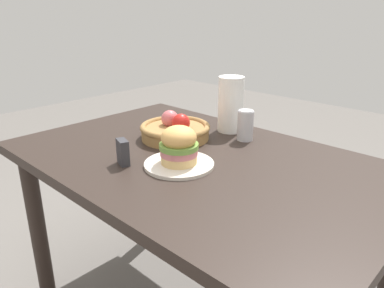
% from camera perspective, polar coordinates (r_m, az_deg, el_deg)
% --- Properties ---
extents(dining_table, '(1.40, 0.90, 0.75)m').
position_cam_1_polar(dining_table, '(1.40, 0.75, -5.85)').
color(dining_table, '#2D231E').
rests_on(dining_table, ground_plane).
extents(plate, '(0.24, 0.24, 0.01)m').
position_cam_1_polar(plate, '(1.28, -2.00, -3.14)').
color(plate, silver).
rests_on(plate, dining_table).
extents(sandwich, '(0.13, 0.13, 0.13)m').
position_cam_1_polar(sandwich, '(1.25, -2.04, -0.18)').
color(sandwich, '#E5BC75').
rests_on(sandwich, plate).
extents(soda_can, '(0.07, 0.07, 0.13)m').
position_cam_1_polar(soda_can, '(1.53, 8.21, 2.88)').
color(soda_can, silver).
rests_on(soda_can, dining_table).
extents(fruit_basket, '(0.29, 0.29, 0.11)m').
position_cam_1_polar(fruit_basket, '(1.54, -2.60, 2.23)').
color(fruit_basket, '#9E7542').
rests_on(fruit_basket, dining_table).
extents(paper_towel_roll, '(0.11, 0.11, 0.24)m').
position_cam_1_polar(paper_towel_roll, '(1.62, 5.98, 6.09)').
color(paper_towel_roll, white).
rests_on(paper_towel_roll, dining_table).
extents(napkin_holder, '(0.07, 0.05, 0.09)m').
position_cam_1_polar(napkin_holder, '(1.30, -10.59, -1.25)').
color(napkin_holder, '#333338').
rests_on(napkin_holder, dining_table).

